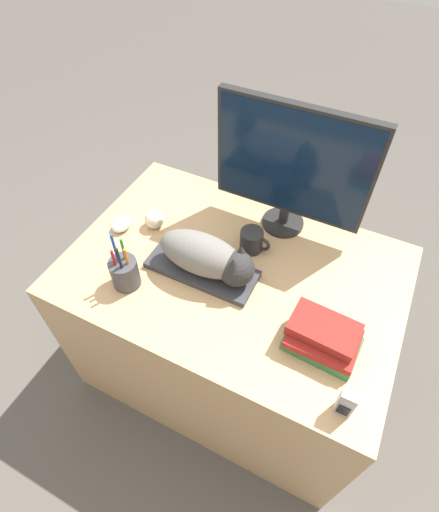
# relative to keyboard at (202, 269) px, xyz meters

# --- Properties ---
(ground_plane) EXTENTS (12.00, 12.00, 0.00)m
(ground_plane) POSITION_rel_keyboard_xyz_m (0.09, -0.34, -0.74)
(ground_plane) COLOR #4C4742
(desk) EXTENTS (1.16, 0.79, 0.73)m
(desk) POSITION_rel_keyboard_xyz_m (0.09, 0.06, -0.38)
(desk) COLOR tan
(desk) RESTS_ON ground_plane
(keyboard) EXTENTS (0.38, 0.15, 0.02)m
(keyboard) POSITION_rel_keyboard_xyz_m (0.00, 0.00, 0.00)
(keyboard) COLOR #2D2D33
(keyboard) RESTS_ON desk
(cat) EXTENTS (0.34, 0.14, 0.14)m
(cat) POSITION_rel_keyboard_xyz_m (0.03, 0.00, 0.08)
(cat) COLOR #66605B
(cat) RESTS_ON keyboard
(monitor) EXTENTS (0.54, 0.16, 0.49)m
(monitor) POSITION_rel_keyboard_xyz_m (0.17, 0.34, 0.26)
(monitor) COLOR black
(monitor) RESTS_ON desk
(computer_mouse) EXTENTS (0.06, 0.09, 0.04)m
(computer_mouse) POSITION_rel_keyboard_xyz_m (-0.37, 0.05, 0.01)
(computer_mouse) COLOR silver
(computer_mouse) RESTS_ON desk
(coffee_mug) EXTENTS (0.11, 0.08, 0.09)m
(coffee_mug) POSITION_rel_keyboard_xyz_m (0.11, 0.17, 0.03)
(coffee_mug) COLOR black
(coffee_mug) RESTS_ON desk
(pen_cup) EXTENTS (0.09, 0.09, 0.22)m
(pen_cup) POSITION_rel_keyboard_xyz_m (-0.20, -0.16, 0.05)
(pen_cup) COLOR #38383D
(pen_cup) RESTS_ON desk
(baseball) EXTENTS (0.07, 0.07, 0.07)m
(baseball) POSITION_rel_keyboard_xyz_m (-0.27, 0.12, 0.02)
(baseball) COLOR beige
(baseball) RESTS_ON desk
(phone) EXTENTS (0.04, 0.03, 0.11)m
(phone) POSITION_rel_keyboard_xyz_m (0.56, -0.26, 0.04)
(phone) COLOR #99999E
(phone) RESTS_ON desk
(book_stack) EXTENTS (0.22, 0.15, 0.10)m
(book_stack) POSITION_rel_keyboard_xyz_m (0.45, -0.09, 0.04)
(book_stack) COLOR #2D6B38
(book_stack) RESTS_ON desk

